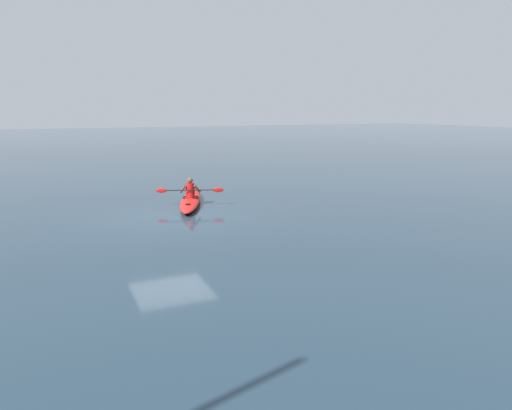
# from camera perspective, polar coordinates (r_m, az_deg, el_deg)

# --- Properties ---
(ground_plane) EXTENTS (160.00, 160.00, 0.00)m
(ground_plane) POSITION_cam_1_polar(r_m,az_deg,el_deg) (15.33, -10.66, -1.67)
(ground_plane) COLOR #233847
(kayak) EXTENTS (2.19, 4.37, 0.28)m
(kayak) POSITION_cam_1_polar(r_m,az_deg,el_deg) (17.51, -8.03, 0.56)
(kayak) COLOR red
(kayak) RESTS_ON ground
(kayaker) EXTENTS (2.33, 0.91, 0.74)m
(kayaker) POSITION_cam_1_polar(r_m,az_deg,el_deg) (17.30, -8.10, 1.96)
(kayaker) COLOR red
(kayaker) RESTS_ON kayak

